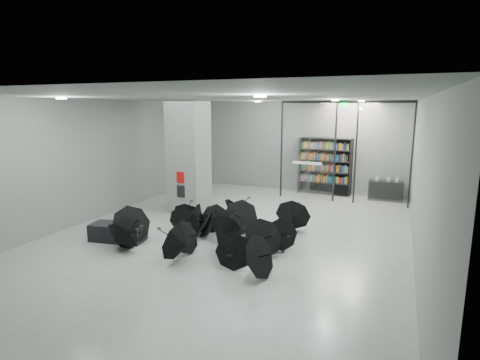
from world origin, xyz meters
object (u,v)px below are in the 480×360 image
at_px(column, 189,157).
at_px(bench, 118,232).
at_px(shop_counter, 385,190).
at_px(umbrella_cluster, 210,233).
at_px(bookshelf, 325,166).

xyz_separation_m(column, bench, (-0.28, -3.61, -1.75)).
bearing_deg(shop_counter, column, -147.91).
height_order(shop_counter, umbrella_cluster, umbrella_cluster).
bearing_deg(shop_counter, bookshelf, 171.92).
bearing_deg(umbrella_cluster, bookshelf, 77.09).
xyz_separation_m(column, umbrella_cluster, (2.28, -2.82, -1.69)).
height_order(bench, bookshelf, bookshelf).
bearing_deg(umbrella_cluster, column, 128.98).
relative_size(bench, bookshelf, 0.62).
height_order(bench, shop_counter, shop_counter).
bearing_deg(umbrella_cluster, bench, -162.92).
bearing_deg(bench, shop_counter, 39.26).
bearing_deg(column, bookshelf, 49.78).
height_order(bench, umbrella_cluster, umbrella_cluster).
height_order(column, shop_counter, column).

